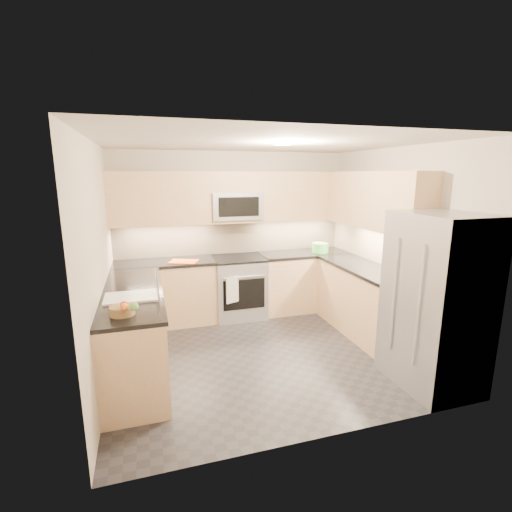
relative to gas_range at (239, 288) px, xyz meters
name	(u,v)px	position (x,y,z in m)	size (l,w,h in m)	color
floor	(264,352)	(0.00, -1.28, -0.46)	(3.60, 3.20, 0.00)	#26262B
ceiling	(265,143)	(0.00, -1.28, 2.04)	(3.60, 3.20, 0.02)	beige
wall_back	(233,233)	(0.00, 0.32, 0.79)	(3.60, 0.02, 2.50)	#BDB3A5
wall_front	(330,296)	(0.00, -2.88, 0.79)	(3.60, 0.02, 2.50)	#BDB3A5
wall_left	(99,265)	(-1.80, -1.28, 0.79)	(0.02, 3.20, 2.50)	#BDB3A5
wall_right	(395,245)	(1.80, -1.28, 0.79)	(0.02, 3.20, 2.50)	#BDB3A5
base_cab_back_left	(166,294)	(-1.09, 0.02, -0.01)	(1.42, 0.60, 0.90)	#DDB385
base_cab_back_right	(303,282)	(1.09, 0.02, -0.01)	(1.42, 0.60, 0.90)	#DDB385
base_cab_right	(365,302)	(1.50, -1.12, -0.01)	(0.60, 1.70, 0.90)	#DDB385
base_cab_peninsula	(135,333)	(-1.50, -1.28, -0.01)	(0.60, 2.00, 0.90)	#DDB385
countertop_back_left	(164,263)	(-1.09, 0.02, 0.47)	(1.42, 0.63, 0.04)	black
countertop_back_right	(304,253)	(1.09, 0.02, 0.47)	(1.42, 0.63, 0.04)	black
countertop_right	(367,269)	(1.50, -1.12, 0.47)	(0.63, 1.70, 0.04)	black
countertop_peninsula	(132,292)	(-1.50, -1.28, 0.47)	(0.63, 2.00, 0.04)	black
upper_cab_back	(235,197)	(0.00, 0.15, 1.37)	(3.60, 0.35, 0.75)	#DDB385
upper_cab_right	(374,200)	(1.62, -1.00, 1.37)	(0.35, 1.95, 0.75)	#DDB385
backsplash_back	(233,237)	(0.00, 0.32, 0.74)	(3.60, 0.01, 0.51)	tan
backsplash_right	(374,244)	(1.80, -0.82, 0.74)	(0.01, 2.30, 0.51)	tan
gas_range	(239,288)	(0.00, 0.00, 0.00)	(0.76, 0.65, 0.91)	#ADB0B5
range_cooktop	(238,258)	(0.00, 0.00, 0.46)	(0.76, 0.65, 0.03)	black
oven_door_glass	(244,294)	(0.00, -0.33, -0.01)	(0.62, 0.02, 0.45)	black
oven_handle	(244,277)	(0.00, -0.35, 0.26)	(0.02, 0.02, 0.60)	#B2B5BA
microwave	(236,206)	(0.00, 0.12, 1.24)	(0.76, 0.40, 0.40)	#A4A6AC
microwave_door	(239,207)	(0.00, -0.08, 1.24)	(0.60, 0.01, 0.28)	black
refrigerator	(436,302)	(1.45, -2.43, 0.45)	(0.70, 0.90, 1.80)	#96999D
fridge_handle_left	(418,307)	(1.08, -2.61, 0.49)	(0.02, 0.02, 1.20)	#B2B5BA
fridge_handle_right	(394,295)	(1.08, -2.25, 0.49)	(0.02, 0.02, 1.20)	#B2B5BA
sink_basin	(132,303)	(-1.50, -1.53, 0.42)	(0.52, 0.38, 0.16)	white
faucet	(157,282)	(-1.24, -1.53, 0.62)	(0.03, 0.03, 0.28)	silver
utensil_bowl	(320,248)	(1.34, -0.05, 0.56)	(0.26, 0.26, 0.15)	#57BA4F
cutting_board	(184,262)	(-0.83, -0.10, 0.49)	(0.38, 0.27, 0.01)	#D74F14
fruit_basket	(122,310)	(-1.56, -1.98, 0.52)	(0.22, 0.22, 0.08)	olive
fruit_apple	(124,305)	(-1.54, -2.06, 0.60)	(0.06, 0.06, 0.06)	#B0141A
fruit_pear	(134,307)	(-1.46, -2.13, 0.60)	(0.08, 0.08, 0.08)	#68AC49
dish_towel_check	(232,290)	(-0.18, -0.37, 0.10)	(0.20, 0.02, 0.39)	white
fruit_orange	(124,307)	(-1.54, -2.11, 0.60)	(0.07, 0.07, 0.07)	orange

